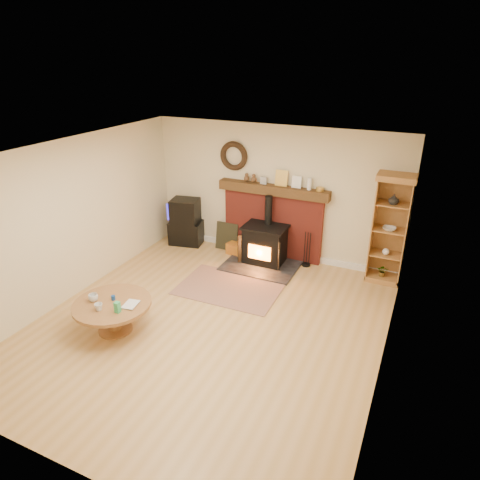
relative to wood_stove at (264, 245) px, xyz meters
The scene contains 11 objects.
ground 2.31m from the wood_stove, 89.80° to the right, with size 5.50×5.50×0.00m, color #B4884B.
room_shell 2.56m from the wood_stove, 90.26° to the right, with size 5.02×5.52×2.61m.
chimney_breast 0.58m from the wood_stove, 88.66° to the left, with size 2.20×0.22×1.78m.
wood_stove is the anchor object (origin of this frame).
area_rug 1.24m from the wood_stove, 99.02° to the right, with size 1.75×1.20×0.01m, color brown.
tv_unit 1.89m from the wood_stove, behind, with size 0.75×0.59×0.99m.
curio_cabinet 2.31m from the wood_stove, ahead, with size 0.63×0.46×1.97m.
firelog_box 0.72m from the wood_stove, 169.33° to the left, with size 0.37×0.23×0.23m, color gold.
leaning_painting 0.99m from the wood_stove, 163.79° to the left, with size 0.48×0.03×0.58m, color black.
fire_tools 0.85m from the wood_stove, 15.89° to the left, with size 0.16×0.16×0.70m.
coffee_table 3.22m from the wood_stove, 111.76° to the right, with size 1.13×1.13×0.64m.
Camera 1 is at (2.69, -4.75, 3.80)m, focal length 32.00 mm.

